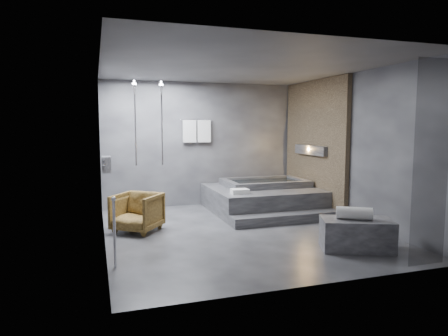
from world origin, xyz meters
name	(u,v)px	position (x,y,z in m)	size (l,w,h in m)	color
room	(256,131)	(0.40, 0.24, 1.73)	(5.00, 5.04, 2.82)	#2A2A2C
tub_deck	(262,199)	(1.05, 1.45, 0.25)	(2.20, 2.00, 0.50)	#2E2E31
tub_step	(287,218)	(1.05, 0.27, 0.09)	(2.20, 0.36, 0.18)	#2E2E31
concrete_bench	(357,234)	(1.29, -1.51, 0.23)	(1.01, 0.56, 0.46)	#37373A
driftwood_chair	(137,212)	(-1.69, 0.53, 0.33)	(0.71, 0.74, 0.67)	#412C10
rolled_towel	(354,213)	(1.24, -1.50, 0.55)	(0.18, 0.18, 0.51)	white
deck_towel	(240,191)	(0.32, 0.88, 0.54)	(0.34, 0.25, 0.09)	white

